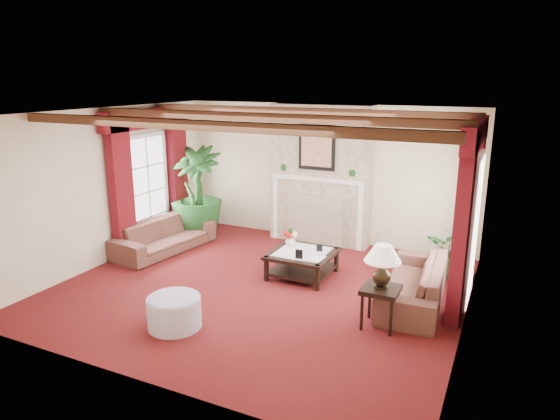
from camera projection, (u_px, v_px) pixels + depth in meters
The scene contains 23 objects.
floor at pixel (260, 288), 7.81m from camera, with size 6.00×6.00×0.00m, color #460C0E.
ceiling at pixel (259, 113), 7.11m from camera, with size 6.00×6.00×0.00m, color white.
back_wall at pixel (324, 173), 9.86m from camera, with size 6.00×0.02×2.70m, color beige.
left_wall at pixel (108, 186), 8.71m from camera, with size 0.02×5.50×2.70m, color beige.
right_wall at pixel (472, 230), 6.22m from camera, with size 0.02×5.50×2.70m, color beige.
ceiling_beams at pixel (259, 117), 7.13m from camera, with size 6.00×3.00×0.12m, color #382011, non-canonical shape.
fireplace at pixel (322, 104), 9.34m from camera, with size 2.00×0.52×2.70m, color tan, non-canonical shape.
french_door_left at pixel (144, 136), 9.37m from camera, with size 0.10×1.10×2.16m, color white, non-canonical shape.
french_door_right at pixel (482, 157), 6.90m from camera, with size 0.10×1.10×2.16m, color white, non-canonical shape.
curtains_left at pixel (147, 113), 9.21m from camera, with size 0.20×2.40×2.55m, color #540B0F, non-canonical shape.
curtains_right at pixel (477, 126), 6.84m from camera, with size 0.20×2.40×2.55m, color #540B0F, non-canonical shape.
sofa_left at pixel (164, 231), 9.37m from camera, with size 0.88×2.10×0.80m, color #340E1B.
sofa_right at pixel (414, 276), 7.24m from camera, with size 0.73×2.09×0.81m, color #340E1B.
potted_palm at pixel (197, 212), 10.22m from camera, with size 1.22×1.95×1.04m, color black.
small_plant at pixel (452, 257), 8.20m from camera, with size 0.96×1.02×0.67m, color black.
coffee_table at pixel (302, 264), 8.24m from camera, with size 1.01×1.01×0.41m, color black, non-canonical shape.
side_table at pixel (380, 307), 6.53m from camera, with size 0.47×0.47×0.56m, color black, non-canonical shape.
ottoman at pixel (174, 312), 6.55m from camera, with size 0.71×0.71×0.41m, color #A5A1B6.
table_lamp at pixel (382, 266), 6.38m from camera, with size 0.47×0.47×0.60m, color black, non-canonical shape.
flower_vase at pixel (290, 241), 8.48m from camera, with size 0.22×0.23×0.17m, color silver.
book at pixel (309, 249), 7.86m from camera, with size 0.23×0.04×0.32m, color black.
photo_frame_a at pixel (299, 254), 7.85m from camera, with size 0.12×0.02×0.16m, color black, non-canonical shape.
photo_frame_b at pixel (320, 248), 8.19m from camera, with size 0.10×0.02×0.13m, color black, non-canonical shape.
Camera 1 is at (3.38, -6.40, 3.20)m, focal length 32.00 mm.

